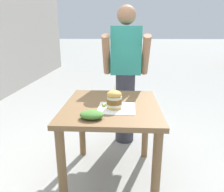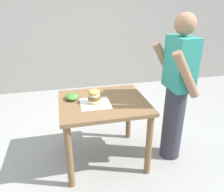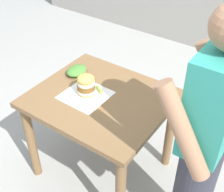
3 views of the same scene
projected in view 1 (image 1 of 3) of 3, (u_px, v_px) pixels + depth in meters
ground_plane at (111, 178)px, 2.17m from camera, size 80.00×80.00×0.00m
patio_table at (111, 119)px, 1.99m from camera, size 0.84×0.96×0.77m
serving_paper at (117, 108)px, 1.86m from camera, size 0.32×0.32×0.00m
sandwich at (114, 99)px, 1.83m from camera, size 0.13×0.13×0.19m
pickle_spear at (106, 104)px, 1.91m from camera, size 0.07×0.08×0.02m
side_salad at (92, 115)px, 1.63m from camera, size 0.18×0.14×0.06m
diner_across_table at (126, 75)px, 2.69m from camera, size 0.55×0.35×1.69m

